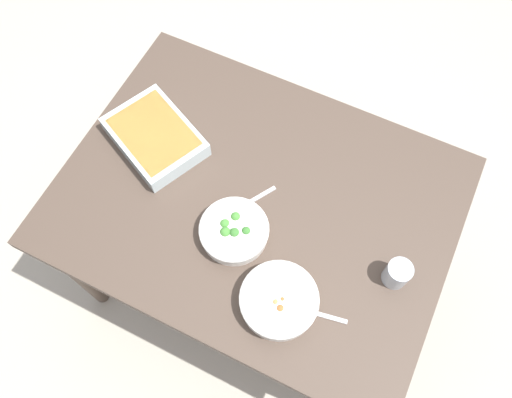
# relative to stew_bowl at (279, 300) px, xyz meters

# --- Properties ---
(ground_plane) EXTENTS (6.00, 6.00, 0.00)m
(ground_plane) POSITION_rel_stew_bowl_xyz_m (-0.20, 0.26, -0.77)
(ground_plane) COLOR #B2A899
(dining_table) EXTENTS (1.20, 0.90, 0.74)m
(dining_table) POSITION_rel_stew_bowl_xyz_m (-0.20, 0.26, -0.12)
(dining_table) COLOR #4C3D33
(dining_table) RESTS_ON ground_plane
(stew_bowl) EXTENTS (0.22, 0.22, 0.06)m
(stew_bowl) POSITION_rel_stew_bowl_xyz_m (0.00, 0.00, 0.00)
(stew_bowl) COLOR silver
(stew_bowl) RESTS_ON dining_table
(broccoli_bowl) EXTENTS (0.21, 0.21, 0.06)m
(broccoli_bowl) POSITION_rel_stew_bowl_xyz_m (-0.20, 0.13, -0.00)
(broccoli_bowl) COLOR silver
(broccoli_bowl) RESTS_ON dining_table
(baking_dish) EXTENTS (0.37, 0.33, 0.06)m
(baking_dish) POSITION_rel_stew_bowl_xyz_m (-0.58, 0.31, 0.00)
(baking_dish) COLOR silver
(baking_dish) RESTS_ON dining_table
(drink_cup) EXTENTS (0.07, 0.07, 0.08)m
(drink_cup) POSITION_rel_stew_bowl_xyz_m (0.27, 0.21, 0.01)
(drink_cup) COLOR #B2BCC6
(drink_cup) RESTS_ON dining_table
(spoon_by_stew) EXTENTS (0.18, 0.05, 0.01)m
(spoon_by_stew) POSITION_rel_stew_bowl_xyz_m (0.08, 0.01, -0.03)
(spoon_by_stew) COLOR silver
(spoon_by_stew) RESTS_ON dining_table
(fork_on_table) EXTENTS (0.11, 0.16, 0.01)m
(fork_on_table) POSITION_rel_stew_bowl_xyz_m (-0.21, 0.23, -0.03)
(fork_on_table) COLOR silver
(fork_on_table) RESTS_ON dining_table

